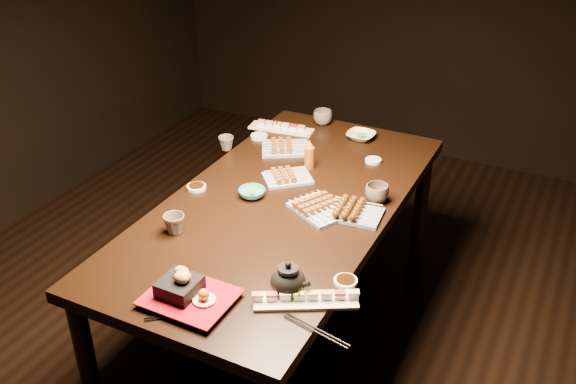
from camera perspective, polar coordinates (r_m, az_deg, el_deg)
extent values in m
plane|color=black|center=(2.99, -1.69, -15.57)|extent=(5.00, 5.00, 0.00)
cube|color=black|center=(2.91, -0.44, -7.21)|extent=(1.31, 1.97, 0.75)
imported|color=teal|center=(2.73, -3.22, -0.09)|extent=(0.13, 0.13, 0.04)
imported|color=beige|center=(3.27, 6.50, 4.98)|extent=(0.14, 0.14, 0.03)
imported|color=brown|center=(2.52, -10.08, -2.82)|extent=(0.11, 0.11, 0.08)
imported|color=brown|center=(2.71, 7.90, -0.11)|extent=(0.11, 0.11, 0.08)
imported|color=brown|center=(3.15, -5.52, 4.34)|extent=(0.10, 0.10, 0.07)
imported|color=brown|center=(3.42, 3.10, 6.64)|extent=(0.13, 0.13, 0.08)
cylinder|color=brown|center=(2.94, 1.91, 3.37)|extent=(0.06, 0.06, 0.14)
cylinder|color=white|center=(2.82, -8.14, 0.43)|extent=(0.11, 0.11, 0.01)
cylinder|color=white|center=(3.05, 7.59, 2.80)|extent=(0.08, 0.08, 0.01)
cylinder|color=white|center=(2.24, 5.13, -7.91)|extent=(0.11, 0.11, 0.01)
cylinder|color=white|center=(3.27, -2.59, 4.96)|extent=(0.12, 0.12, 0.02)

